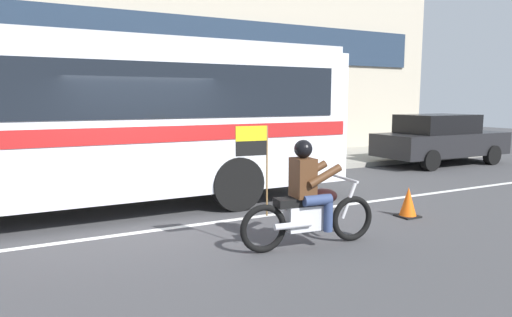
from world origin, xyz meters
The scene contains 8 objects.
ground_plane centered at (0.00, 0.00, 0.00)m, with size 60.00×60.00×0.00m, color #3D3D3F.
sidewalk_curb centered at (0.00, 5.10, 0.07)m, with size 28.00×3.80×0.15m, color gray.
lane_center_stripe centered at (0.00, -0.60, 0.00)m, with size 26.60×0.14×0.01m, color silver.
transit_bus centered at (-1.38, 1.19, 1.88)m, with size 11.38×2.65×3.22m.
motorcycle_with_rider centered at (1.75, -2.43, 0.67)m, with size 2.19×0.65×1.78m.
parked_sedan_curbside centered at (10.27, 2.58, 0.85)m, with size 4.57×1.87×1.64m.
fire_hydrant centered at (3.09, 4.36, 0.52)m, with size 0.22×0.30×0.75m.
traffic_cone centered at (4.30, -1.86, 0.26)m, with size 0.36×0.36×0.55m.
Camera 1 is at (-1.82, -7.71, 2.13)m, focal length 31.60 mm.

